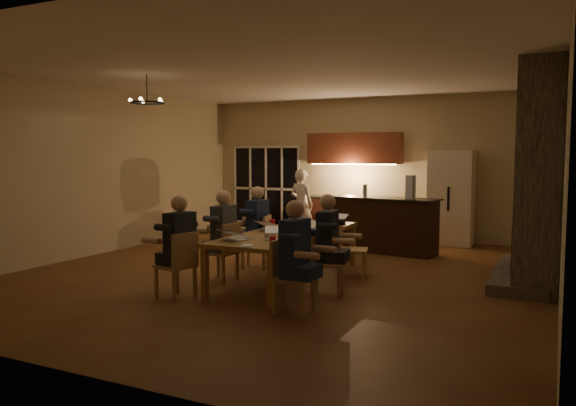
# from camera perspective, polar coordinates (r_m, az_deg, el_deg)

# --- Properties ---
(floor) EXTENTS (9.00, 9.00, 0.00)m
(floor) POSITION_cam_1_polar(r_m,az_deg,el_deg) (9.11, -0.46, -7.18)
(floor) COLOR brown
(floor) RESTS_ON ground
(back_wall) EXTENTS (8.00, 0.04, 3.20)m
(back_wall) POSITION_cam_1_polar(r_m,az_deg,el_deg) (13.11, 8.37, 3.54)
(back_wall) COLOR tan
(back_wall) RESTS_ON ground
(left_wall) EXTENTS (0.04, 9.00, 3.20)m
(left_wall) POSITION_cam_1_polar(r_m,az_deg,el_deg) (11.29, -19.10, 3.09)
(left_wall) COLOR tan
(left_wall) RESTS_ON ground
(right_wall) EXTENTS (0.04, 9.00, 3.20)m
(right_wall) POSITION_cam_1_polar(r_m,az_deg,el_deg) (7.98, 26.37, 2.17)
(right_wall) COLOR tan
(right_wall) RESTS_ON ground
(ceiling) EXTENTS (8.00, 9.00, 0.04)m
(ceiling) POSITION_cam_1_polar(r_m,az_deg,el_deg) (9.00, -0.48, 13.30)
(ceiling) COLOR white
(ceiling) RESTS_ON back_wall
(french_doors) EXTENTS (1.86, 0.08, 2.10)m
(french_doors) POSITION_cam_1_polar(r_m,az_deg,el_deg) (14.14, -2.21, 1.46)
(french_doors) COLOR black
(french_doors) RESTS_ON ground
(fireplace) EXTENTS (0.58, 2.50, 3.20)m
(fireplace) POSITION_cam_1_polar(r_m,az_deg,el_deg) (9.18, 24.33, 2.55)
(fireplace) COLOR #73655A
(fireplace) RESTS_ON ground
(kitchenette) EXTENTS (2.24, 0.68, 2.40)m
(kitchenette) POSITION_cam_1_polar(r_m,az_deg,el_deg) (12.92, 6.65, 1.76)
(kitchenette) COLOR brown
(kitchenette) RESTS_ON ground
(refrigerator) EXTENTS (0.90, 0.68, 2.00)m
(refrigerator) POSITION_cam_1_polar(r_m,az_deg,el_deg) (12.33, 16.25, 0.51)
(refrigerator) COLOR #F0E5C9
(refrigerator) RESTS_ON ground
(dining_table) EXTENTS (1.10, 3.17, 0.75)m
(dining_table) POSITION_cam_1_polar(r_m,az_deg,el_deg) (8.58, 0.07, -5.39)
(dining_table) COLOR #A87543
(dining_table) RESTS_ON ground
(bar_island) EXTENTS (2.16, 1.00, 1.08)m
(bar_island) POSITION_cam_1_polar(r_m,az_deg,el_deg) (11.12, 9.81, -2.21)
(bar_island) COLOR black
(bar_island) RESTS_ON ground
(chair_left_near) EXTENTS (0.52, 0.52, 0.89)m
(chair_left_near) POSITION_cam_1_polar(r_m,az_deg,el_deg) (7.69, -11.37, -6.18)
(chair_left_near) COLOR tan
(chair_left_near) RESTS_ON ground
(chair_left_mid) EXTENTS (0.47, 0.47, 0.89)m
(chair_left_mid) POSITION_cam_1_polar(r_m,az_deg,el_deg) (8.60, -6.86, -4.93)
(chair_left_mid) COLOR tan
(chair_left_mid) RESTS_ON ground
(chair_left_far) EXTENTS (0.54, 0.54, 0.89)m
(chair_left_far) POSITION_cam_1_polar(r_m,az_deg,el_deg) (9.49, -3.29, -3.96)
(chair_left_far) COLOR tan
(chair_left_far) RESTS_ON ground
(chair_right_near) EXTENTS (0.45, 0.45, 0.89)m
(chair_right_near) POSITION_cam_1_polar(r_m,az_deg,el_deg) (6.83, 0.61, -7.49)
(chair_right_near) COLOR tan
(chair_right_near) RESTS_ON ground
(chair_right_mid) EXTENTS (0.54, 0.54, 0.89)m
(chair_right_mid) POSITION_cam_1_polar(r_m,az_deg,el_deg) (7.70, 4.02, -6.06)
(chair_right_mid) COLOR tan
(chair_right_mid) RESTS_ON ground
(chair_right_far) EXTENTS (0.54, 0.54, 0.89)m
(chair_right_far) POSITION_cam_1_polar(r_m,az_deg,el_deg) (8.81, 6.61, -4.68)
(chair_right_far) COLOR tan
(chair_right_far) RESTS_ON ground
(person_left_near) EXTENTS (0.67, 0.67, 1.38)m
(person_left_near) POSITION_cam_1_polar(r_m,az_deg,el_deg) (7.62, -10.91, -4.39)
(person_left_near) COLOR #202129
(person_left_near) RESTS_ON ground
(person_right_near) EXTENTS (0.63, 0.63, 1.38)m
(person_right_near) POSITION_cam_1_polar(r_m,az_deg,el_deg) (6.72, 0.70, -5.56)
(person_right_near) COLOR navy
(person_right_near) RESTS_ON ground
(person_left_mid) EXTENTS (0.62, 0.62, 1.38)m
(person_left_mid) POSITION_cam_1_polar(r_m,az_deg,el_deg) (8.53, -6.54, -3.33)
(person_left_mid) COLOR #3E4349
(person_left_mid) RESTS_ON ground
(person_right_mid) EXTENTS (0.68, 0.68, 1.38)m
(person_right_mid) POSITION_cam_1_polar(r_m,az_deg,el_deg) (7.73, 4.03, -4.18)
(person_right_mid) COLOR #202129
(person_right_mid) RESTS_ON ground
(person_left_far) EXTENTS (0.61, 0.61, 1.38)m
(person_left_far) POSITION_cam_1_polar(r_m,az_deg,el_deg) (9.49, -3.11, -2.47)
(person_left_far) COLOR navy
(person_left_far) RESTS_ON ground
(standing_person) EXTENTS (0.64, 0.48, 1.59)m
(standing_person) POSITION_cam_1_polar(r_m,az_deg,el_deg) (12.53, 1.37, -0.17)
(standing_person) COLOR silver
(standing_person) RESTS_ON ground
(chandelier) EXTENTS (0.56, 0.56, 0.03)m
(chandelier) POSITION_cam_1_polar(r_m,az_deg,el_deg) (9.51, -14.12, 9.85)
(chandelier) COLOR black
(chandelier) RESTS_ON ceiling
(laptop_a) EXTENTS (0.38, 0.36, 0.23)m
(laptop_a) POSITION_cam_1_polar(r_m,az_deg,el_deg) (7.68, -5.36, -2.94)
(laptop_a) COLOR silver
(laptop_a) RESTS_ON dining_table
(laptop_b) EXTENTS (0.41, 0.39, 0.23)m
(laptop_b) POSITION_cam_1_polar(r_m,az_deg,el_deg) (7.67, -1.16, -2.93)
(laptop_b) COLOR silver
(laptop_b) RESTS_ON dining_table
(laptop_c) EXTENTS (0.38, 0.35, 0.23)m
(laptop_c) POSITION_cam_1_polar(r_m,az_deg,el_deg) (8.62, -1.82, -2.06)
(laptop_c) COLOR silver
(laptop_c) RESTS_ON dining_table
(laptop_d) EXTENTS (0.42, 0.41, 0.23)m
(laptop_d) POSITION_cam_1_polar(r_m,az_deg,el_deg) (8.34, 1.81, -2.29)
(laptop_d) COLOR silver
(laptop_d) RESTS_ON dining_table
(laptop_e) EXTENTS (0.39, 0.37, 0.23)m
(laptop_e) POSITION_cam_1_polar(r_m,az_deg,el_deg) (9.64, 1.60, -1.31)
(laptop_e) COLOR silver
(laptop_e) RESTS_ON dining_table
(laptop_f) EXTENTS (0.33, 0.29, 0.23)m
(laptop_f) POSITION_cam_1_polar(r_m,az_deg,el_deg) (9.37, 4.82, -1.50)
(laptop_f) COLOR silver
(laptop_f) RESTS_ON dining_table
(mug_front) EXTENTS (0.08, 0.08, 0.10)m
(mug_front) POSITION_cam_1_polar(r_m,az_deg,el_deg) (8.05, -1.46, -3.01)
(mug_front) COLOR silver
(mug_front) RESTS_ON dining_table
(mug_mid) EXTENTS (0.08, 0.08, 0.10)m
(mug_mid) POSITION_cam_1_polar(r_m,az_deg,el_deg) (9.01, 2.66, -2.16)
(mug_mid) COLOR silver
(mug_mid) RESTS_ON dining_table
(mug_back) EXTENTS (0.08, 0.08, 0.10)m
(mug_back) POSITION_cam_1_polar(r_m,az_deg,el_deg) (9.40, 0.24, -1.86)
(mug_back) COLOR silver
(mug_back) RESTS_ON dining_table
(redcup_near) EXTENTS (0.08, 0.08, 0.12)m
(redcup_near) POSITION_cam_1_polar(r_m,az_deg,el_deg) (7.22, -1.57, -3.86)
(redcup_near) COLOR red
(redcup_near) RESTS_ON dining_table
(redcup_mid) EXTENTS (0.09, 0.09, 0.12)m
(redcup_mid) POSITION_cam_1_polar(r_m,az_deg,el_deg) (9.03, -1.62, -2.07)
(redcup_mid) COLOR red
(redcup_mid) RESTS_ON dining_table
(can_silver) EXTENTS (0.07, 0.07, 0.12)m
(can_silver) POSITION_cam_1_polar(r_m,az_deg,el_deg) (7.81, -2.19, -3.18)
(can_silver) COLOR #B2B2B7
(can_silver) RESTS_ON dining_table
(can_cola) EXTENTS (0.07, 0.07, 0.12)m
(can_cola) POSITION_cam_1_polar(r_m,az_deg,el_deg) (9.91, 2.88, -1.44)
(can_cola) COLOR #3F0F0C
(can_cola) RESTS_ON dining_table
(plate_near) EXTENTS (0.26, 0.26, 0.02)m
(plate_near) POSITION_cam_1_polar(r_m,az_deg,el_deg) (7.85, 0.52, -3.52)
(plate_near) COLOR silver
(plate_near) RESTS_ON dining_table
(plate_left) EXTENTS (0.27, 0.27, 0.02)m
(plate_left) POSITION_cam_1_polar(r_m,az_deg,el_deg) (7.87, -4.86, -3.52)
(plate_left) COLOR silver
(plate_left) RESTS_ON dining_table
(plate_far) EXTENTS (0.24, 0.24, 0.02)m
(plate_far) POSITION_cam_1_polar(r_m,az_deg,el_deg) (8.99, 4.28, -2.44)
(plate_far) COLOR silver
(plate_far) RESTS_ON dining_table
(notepad) EXTENTS (0.20, 0.23, 0.01)m
(notepad) POSITION_cam_1_polar(r_m,az_deg,el_deg) (7.20, -4.18, -4.33)
(notepad) COLOR white
(notepad) RESTS_ON dining_table
(bar_bottle) EXTENTS (0.08, 0.08, 0.24)m
(bar_bottle) POSITION_cam_1_polar(r_m,az_deg,el_deg) (11.26, 7.83, 1.28)
(bar_bottle) COLOR #99999E
(bar_bottle) RESTS_ON bar_island
(bar_blender) EXTENTS (0.17, 0.17, 0.44)m
(bar_blender) POSITION_cam_1_polar(r_m,az_deg,el_deg) (10.85, 12.35, 1.60)
(bar_blender) COLOR silver
(bar_blender) RESTS_ON bar_island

